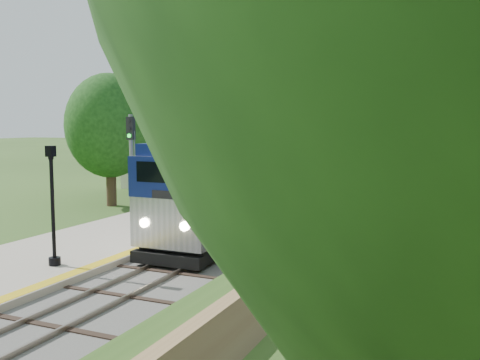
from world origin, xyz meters
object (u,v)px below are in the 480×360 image
at_px(signal_farside, 400,145).
at_px(signal_platform, 132,166).
at_px(lamppost_mid, 53,212).
at_px(signal_gantry, 400,131).
at_px(station_building, 176,142).
at_px(lamppost_far, 173,187).
at_px(train, 393,147).

bearing_deg(signal_farside, signal_platform, -116.99).
distance_m(lamppost_mid, signal_farside, 24.05).
bearing_deg(signal_gantry, lamppost_mid, -96.85).
bearing_deg(station_building, lamppost_mid, -68.93).
relative_size(lamppost_mid, signal_farside, 0.66).
bearing_deg(signal_farside, signal_gantry, 97.13).
bearing_deg(signal_gantry, lamppost_far, -98.41).
distance_m(station_building, signal_farside, 20.77).
relative_size(signal_gantry, signal_platform, 1.45).
bearing_deg(signal_platform, train, 87.26).
height_order(train, signal_farside, signal_farside).
xyz_separation_m(train, signal_platform, (-2.90, -60.69, 1.55)).
bearing_deg(station_building, signal_platform, -63.94).
xyz_separation_m(lamppost_mid, signal_platform, (0.83, 3.95, 1.52)).
distance_m(signal_gantry, signal_farside, 30.06).
bearing_deg(signal_platform, signal_farside, 63.01).
bearing_deg(lamppost_mid, lamppost_far, 90.62).
distance_m(station_building, signal_platform, 25.26).
bearing_deg(train, lamppost_mid, -93.31).
height_order(lamppost_mid, lamppost_far, lamppost_mid).
relative_size(signal_gantry, lamppost_mid, 1.84).
height_order(station_building, lamppost_far, station_building).
bearing_deg(lamppost_mid, train, 86.69).
distance_m(station_building, train, 40.53).
bearing_deg(lamppost_mid, station_building, 111.07).
distance_m(station_building, lamppost_far, 20.42).
height_order(signal_gantry, signal_platform, signal_gantry).
xyz_separation_m(signal_gantry, signal_platform, (-5.37, -47.69, -0.88)).
distance_m(train, signal_platform, 60.78).
bearing_deg(train, signal_platform, -92.74).
xyz_separation_m(train, signal_farside, (6.20, -42.82, 1.97)).
relative_size(lamppost_far, signal_farside, 0.66).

